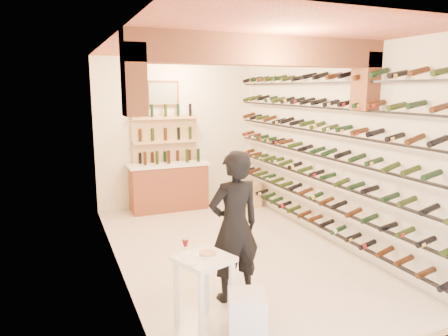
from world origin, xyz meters
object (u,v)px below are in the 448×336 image
back_counter (169,185)px  tasting_table (204,269)px  person (234,226)px  chrome_barstool (239,217)px  white_stool (247,315)px  crate_lower (250,200)px  wine_rack (315,150)px

back_counter → tasting_table: (-0.81, -4.44, 0.11)m
person → chrome_barstool: 1.86m
white_stool → crate_lower: 4.92m
wine_rack → white_stool: wine_rack is taller
back_counter → white_stool: (-0.48, -4.86, -0.29)m
white_stool → person: bearing=75.5°
white_stool → person: person is taller
white_stool → chrome_barstool: (1.01, 2.43, 0.24)m
white_stool → person: 1.08m
tasting_table → chrome_barstool: tasting_table is taller
wine_rack → person: 2.61m
white_stool → tasting_table: bearing=127.9°
back_counter → crate_lower: back_counter is taller
back_counter → person: size_ratio=0.92×
wine_rack → chrome_barstool: size_ratio=6.91×
tasting_table → chrome_barstool: 2.42m
chrome_barstool → crate_lower: size_ratio=1.79×
tasting_table → white_stool: size_ratio=1.95×
white_stool → chrome_barstool: 2.64m
crate_lower → white_stool: bearing=-116.3°
person → crate_lower: person is taller
back_counter → chrome_barstool: (0.53, -2.43, -0.05)m
wine_rack → tasting_table: size_ratio=6.03×
back_counter → person: bearing=-93.8°
back_counter → tasting_table: 4.52m
wine_rack → tasting_table: wine_rack is taller
chrome_barstool → crate_lower: bearing=59.4°
white_stool → person: size_ratio=0.26×
chrome_barstool → person: bearing=-116.2°
tasting_table → crate_lower: 4.74m
wine_rack → crate_lower: wine_rack is taller
wine_rack → back_counter: size_ratio=3.35×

